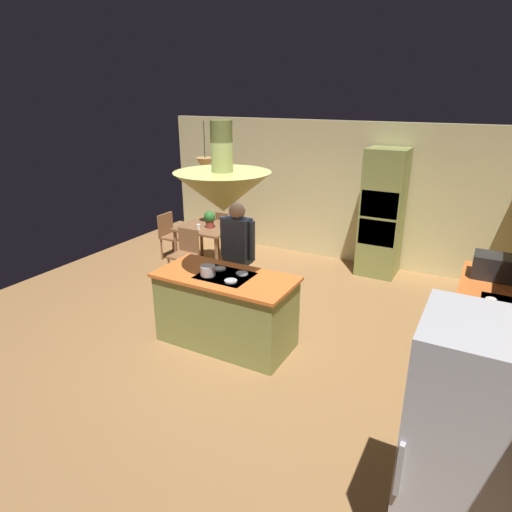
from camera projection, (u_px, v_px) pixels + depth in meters
The scene contains 19 objects.
ground at pixel (235, 335), 5.80m from camera, with size 8.16×8.16×0.00m, color #9E7042.
wall_back at pixel (329, 191), 8.20m from camera, with size 6.80×0.10×2.55m, color beige.
kitchen_island at pixel (226, 309), 5.48m from camera, with size 1.72×0.83×0.95m.
counter_run_right at pixel (482, 336), 4.86m from camera, with size 0.73×2.30×0.93m.
oven_tower at pixel (382, 213), 7.44m from camera, with size 0.66×0.62×2.17m.
refrigerator at pixel (466, 459), 2.67m from camera, with size 0.72×0.74×1.83m.
dining_table at pixel (208, 232), 7.90m from camera, with size 0.99×0.91×0.76m.
person_at_island at pixel (238, 253), 5.98m from camera, with size 0.53×0.22×1.66m.
range_hood at pixel (223, 189), 4.95m from camera, with size 1.10×1.10×1.00m.
pendant_light_over_table at pixel (205, 164), 7.48m from camera, with size 0.32×0.32×0.82m.
chair_facing_island at pixel (186, 251), 7.40m from camera, with size 0.40×0.40×0.87m.
chair_by_back_wall at pixel (228, 230), 8.51m from camera, with size 0.40×0.40×0.87m.
chair_at_corner at pixel (170, 233), 8.34m from camera, with size 0.40×0.40×0.87m.
potted_plant_on_table at pixel (210, 219), 7.72m from camera, with size 0.20×0.20×0.30m.
cup_on_table at pixel (198, 227), 7.68m from camera, with size 0.07×0.07×0.09m, color white.
canister_flour at pixel (489, 315), 4.21m from camera, with size 0.14×0.14×0.15m, color #E0B78C.
canister_sugar at pixel (490, 306), 4.36m from camera, with size 0.10×0.10×0.17m, color silver.
microwave_on_counter at pixel (494, 266), 5.21m from camera, with size 0.46×0.36×0.28m, color #232326.
cooking_pot_on_cooktop at pixel (208, 270), 5.25m from camera, with size 0.18×0.18×0.12m, color #B2B2B7.
Camera 1 is at (2.67, -4.33, 3.00)m, focal length 30.85 mm.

